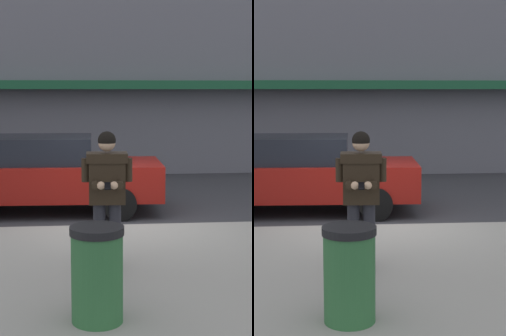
{
  "view_description": "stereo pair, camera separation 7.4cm",
  "coord_description": "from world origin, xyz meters",
  "views": [
    {
      "loc": [
        -0.82,
        -9.69,
        2.46
      ],
      "look_at": [
        -0.17,
        -2.76,
        1.49
      ],
      "focal_mm": 60.0,
      "sensor_mm": 36.0,
      "label": 1
    },
    {
      "loc": [
        -0.75,
        -9.69,
        2.46
      ],
      "look_at": [
        -0.17,
        -2.76,
        1.49
      ],
      "focal_mm": 60.0,
      "sensor_mm": 36.0,
      "label": 2
    }
  ],
  "objects": [
    {
      "name": "ground_plane",
      "position": [
        0.0,
        0.0,
        0.0
      ],
      "size": [
        80.0,
        80.0,
        0.0
      ],
      "primitive_type": "plane",
      "color": "#333338"
    },
    {
      "name": "trash_bin",
      "position": [
        -0.61,
        -4.28,
        0.63
      ],
      "size": [
        0.55,
        0.55,
        0.98
      ],
      "color": "#2D6638",
      "rests_on": "sidewalk"
    },
    {
      "name": "man_texting_on_phone",
      "position": [
        -0.41,
        -2.64,
        1.25
      ],
      "size": [
        0.65,
        0.59,
        1.81
      ],
      "color": "#23232B",
      "rests_on": "sidewalk"
    },
    {
      "name": "sidewalk",
      "position": [
        1.0,
        -2.85,
        0.07
      ],
      "size": [
        32.0,
        5.3,
        0.14
      ],
      "primitive_type": "cube",
      "color": "#99968E",
      "rests_on": "ground"
    },
    {
      "name": "curb_paint_line",
      "position": [
        1.0,
        0.05,
        0.0
      ],
      "size": [
        28.0,
        0.12,
        0.01
      ],
      "primitive_type": "cube",
      "color": "silver",
      "rests_on": "ground"
    },
    {
      "name": "parked_sedan_mid",
      "position": [
        -1.37,
        1.59,
        0.79
      ],
      "size": [
        4.57,
        2.07,
        1.54
      ],
      "color": "maroon",
      "rests_on": "ground"
    }
  ]
}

